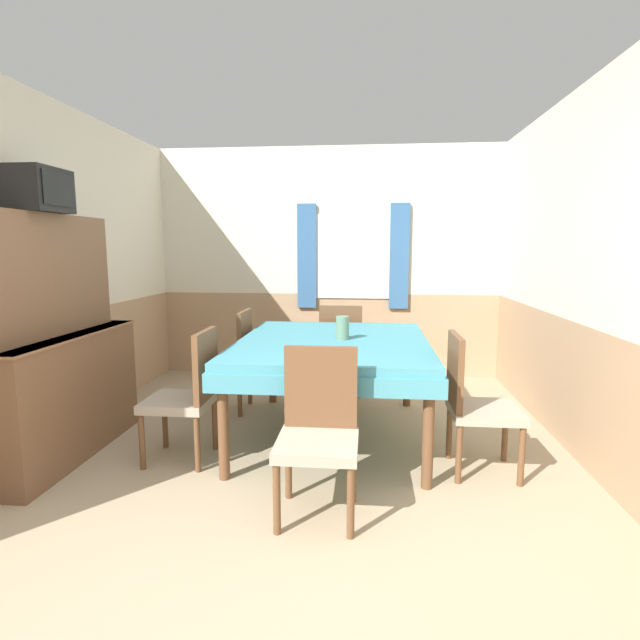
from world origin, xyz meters
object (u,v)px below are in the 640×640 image
chair_left_near (189,392)px  vase (343,328)px  chair_head_near (319,427)px  chair_left_far (232,358)px  chair_head_window (341,347)px  tv (38,190)px  sideboard (54,358)px  dining_table (333,352)px  chair_right_near (474,400)px

chair_left_near → vase: 1.23m
chair_head_near → chair_left_far: bearing=-60.3°
chair_left_far → chair_head_window: bearing=-58.2°
tv → chair_head_near: bearing=-14.6°
sideboard → tv: size_ratio=4.34×
sideboard → dining_table: bearing=16.4°
chair_left_far → sideboard: size_ratio=0.54×
chair_right_near → chair_head_window: bearing=-150.3°
chair_right_near → tv: tv is taller
chair_head_window → tv: size_ratio=2.34×
chair_head_near → tv: (-1.88, 0.49, 1.36)m
chair_right_near → chair_head_window: 1.94m
chair_right_near → sideboard: bearing=-89.7°
chair_head_window → chair_head_near: size_ratio=1.00×
chair_left_far → tv: (-0.92, -1.20, 1.36)m
chair_head_near → tv: size_ratio=2.34×
chair_left_near → chair_right_near: bearing=-90.0°
chair_left_far → sideboard: bearing=139.4°
chair_left_far → chair_head_window: (0.96, 0.60, 0.00)m
chair_head_window → chair_left_near: same height
sideboard → vase: sideboard is taller
chair_left_near → chair_left_far: bearing=0.0°
sideboard → tv: bearing=-67.9°
dining_table → chair_head_window: (0.00, 1.14, -0.19)m
dining_table → chair_head_window: size_ratio=1.99×
chair_right_near → tv: (-2.84, -0.11, 1.36)m
chair_right_near → chair_head_window: same height
tv → dining_table: bearing=19.2°
chair_left_far → sideboard: 1.48m
chair_head_window → chair_head_near: bearing=-90.0°
dining_table → chair_right_near: 1.12m
chair_head_window → chair_head_near: (0.00, -2.29, 0.00)m
chair_head_window → chair_left_far: bearing=-148.2°
chair_left_far → tv: tv is taller
chair_head_window → tv: tv is taller
chair_head_near → chair_left_near: 1.13m
dining_table → sideboard: size_ratio=1.08×
chair_right_near → sideboard: sideboard is taller
chair_right_near → chair_head_near: size_ratio=1.00×
chair_head_window → sideboard: size_ratio=0.54×
chair_right_near → chair_head_near: same height
chair_left_far → chair_left_near: bearing=-180.0°
dining_table → vase: vase is taller
chair_right_near → chair_head_window: (-0.96, 1.69, 0.00)m
dining_table → chair_left_far: bearing=150.4°
chair_right_near → chair_head_near: bearing=-58.2°
chair_head_window → sideboard: 2.57m
chair_left_near → tv: size_ratio=2.34×
dining_table → chair_left_far: chair_left_far is taller
dining_table → tv: bearing=-160.8°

